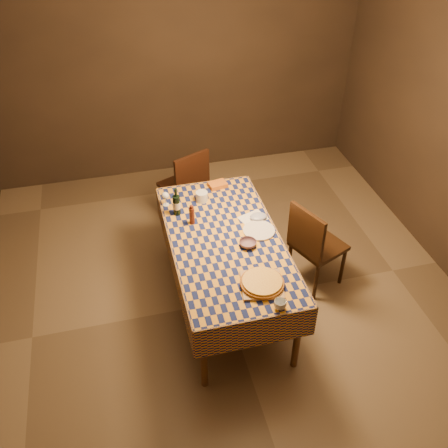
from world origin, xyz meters
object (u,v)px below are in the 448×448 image
object	(u,v)px
dining_table	(225,246)
white_plate	(259,230)
cutting_board	(262,285)
bowl	(248,244)
chair_far	(187,184)
wine_bottle	(177,205)
chair_right	(313,243)
pizza	(262,282)

from	to	relation	value
dining_table	white_plate	distance (m)	0.32
cutting_board	bowl	bearing A→B (deg)	86.92
chair_far	wine_bottle	bearing A→B (deg)	-105.69
cutting_board	white_plate	size ratio (longest dim) A/B	1.13
bowl	chair_right	distance (m)	0.75
white_plate	chair_right	world-z (taller)	chair_right
wine_bottle	white_plate	distance (m)	0.78
wine_bottle	chair_far	bearing A→B (deg)	74.31
cutting_board	wine_bottle	world-z (taller)	wine_bottle
cutting_board	chair_right	size ratio (longest dim) A/B	0.34
pizza	chair_right	bearing A→B (deg)	42.11
bowl	chair_far	distance (m)	1.47
wine_bottle	chair_right	world-z (taller)	wine_bottle
dining_table	white_plate	xyz separation A→B (m)	(0.31, 0.04, 0.08)
cutting_board	chair_far	bearing A→B (deg)	97.25
bowl	chair_right	xyz separation A→B (m)	(0.68, 0.16, -0.27)
bowl	white_plate	xyz separation A→B (m)	(0.15, 0.16, -0.01)
bowl	wine_bottle	distance (m)	0.77
wine_bottle	chair_far	xyz separation A→B (m)	(0.23, 0.83, -0.35)
pizza	bowl	distance (m)	0.48
cutting_board	wine_bottle	xyz separation A→B (m)	(-0.47, 1.06, 0.09)
dining_table	pizza	distance (m)	0.63
chair_right	dining_table	bearing A→B (deg)	-177.36
wine_bottle	white_plate	size ratio (longest dim) A/B	0.97
cutting_board	chair_right	xyz separation A→B (m)	(0.71, 0.64, -0.26)
cutting_board	wine_bottle	bearing A→B (deg)	114.06
wine_bottle	chair_right	size ratio (longest dim) A/B	0.29
chair_right	wine_bottle	bearing A→B (deg)	160.31
bowl	wine_bottle	world-z (taller)	wine_bottle
wine_bottle	chair_far	world-z (taller)	wine_bottle
white_plate	bowl	bearing A→B (deg)	-132.42
chair_far	chair_right	world-z (taller)	same
wine_bottle	dining_table	bearing A→B (deg)	-53.89
bowl	chair_right	size ratio (longest dim) A/B	0.16
cutting_board	chair_right	world-z (taller)	chair_right
bowl	wine_bottle	bearing A→B (deg)	130.50
pizza	chair_far	world-z (taller)	chair_far
bowl	white_plate	size ratio (longest dim) A/B	0.52
pizza	white_plate	distance (m)	0.66
bowl	chair_far	xyz separation A→B (m)	(-0.27, 1.42, -0.27)
bowl	white_plate	distance (m)	0.22
dining_table	chair_far	size ratio (longest dim) A/B	1.98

